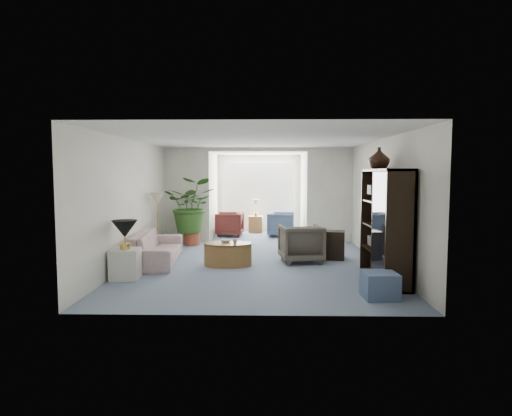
{
  "coord_description": "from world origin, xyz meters",
  "views": [
    {
      "loc": [
        0.19,
        -8.45,
        1.84
      ],
      "look_at": [
        0.0,
        0.6,
        1.1
      ],
      "focal_mm": 30.35,
      "sensor_mm": 36.0,
      "label": 1
    }
  ],
  "objects_px": {
    "wingback_chair": "(301,243)",
    "sunroom_chair_maroon": "(229,224)",
    "coffee_table": "(228,254)",
    "sofa": "(156,248)",
    "cabinet_urn": "(379,158)",
    "plant_pot": "(192,239)",
    "ottoman": "(380,285)",
    "sunroom_table": "(256,224)",
    "end_table": "(125,264)",
    "coffee_cup": "(235,242)",
    "sunroom_chair_blue": "(281,224)",
    "coffee_bowl": "(226,241)",
    "entertainment_cabinet": "(385,225)",
    "framed_picture": "(383,180)",
    "floor_lamp": "(157,199)",
    "side_table_dark": "(333,245)",
    "table_lamp": "(125,229)"
  },
  "relations": [
    {
      "from": "coffee_cup",
      "to": "sunroom_chair_blue",
      "type": "height_order",
      "value": "sunroom_chair_blue"
    },
    {
      "from": "ottoman",
      "to": "framed_picture",
      "type": "bearing_deg",
      "value": 74.37
    },
    {
      "from": "end_table",
      "to": "table_lamp",
      "type": "bearing_deg",
      "value": 0.0
    },
    {
      "from": "sofa",
      "to": "ottoman",
      "type": "relative_size",
      "value": 4.44
    },
    {
      "from": "coffee_table",
      "to": "end_table",
      "type": "bearing_deg",
      "value": -146.11
    },
    {
      "from": "sofa",
      "to": "coffee_table",
      "type": "relative_size",
      "value": 2.25
    },
    {
      "from": "wingback_chair",
      "to": "ottoman",
      "type": "bearing_deg",
      "value": 101.54
    },
    {
      "from": "coffee_table",
      "to": "coffee_bowl",
      "type": "bearing_deg",
      "value": 116.57
    },
    {
      "from": "wingback_chair",
      "to": "sunroom_chair_blue",
      "type": "distance_m",
      "value": 3.64
    },
    {
      "from": "wingback_chair",
      "to": "entertainment_cabinet",
      "type": "bearing_deg",
      "value": 121.75
    },
    {
      "from": "table_lamp",
      "to": "side_table_dark",
      "type": "distance_m",
      "value": 4.31
    },
    {
      "from": "entertainment_cabinet",
      "to": "sunroom_chair_maroon",
      "type": "relative_size",
      "value": 2.48
    },
    {
      "from": "sunroom_chair_blue",
      "to": "sunroom_table",
      "type": "distance_m",
      "value": 1.07
    },
    {
      "from": "cabinet_urn",
      "to": "sunroom_table",
      "type": "height_order",
      "value": "cabinet_urn"
    },
    {
      "from": "coffee_bowl",
      "to": "entertainment_cabinet",
      "type": "height_order",
      "value": "entertainment_cabinet"
    },
    {
      "from": "ottoman",
      "to": "end_table",
      "type": "bearing_deg",
      "value": 165.32
    },
    {
      "from": "sofa",
      "to": "floor_lamp",
      "type": "xyz_separation_m",
      "value": [
        -0.26,
        1.15,
        0.94
      ]
    },
    {
      "from": "framed_picture",
      "to": "entertainment_cabinet",
      "type": "height_order",
      "value": "entertainment_cabinet"
    },
    {
      "from": "sunroom_chair_blue",
      "to": "entertainment_cabinet",
      "type": "bearing_deg",
      "value": -158.8
    },
    {
      "from": "framed_picture",
      "to": "coffee_cup",
      "type": "xyz_separation_m",
      "value": [
        -2.86,
        0.02,
        -1.21
      ]
    },
    {
      "from": "coffee_table",
      "to": "coffee_bowl",
      "type": "height_order",
      "value": "coffee_bowl"
    },
    {
      "from": "cabinet_urn",
      "to": "plant_pot",
      "type": "height_order",
      "value": "cabinet_urn"
    },
    {
      "from": "coffee_cup",
      "to": "side_table_dark",
      "type": "height_order",
      "value": "side_table_dark"
    },
    {
      "from": "entertainment_cabinet",
      "to": "plant_pot",
      "type": "distance_m",
      "value": 5.36
    },
    {
      "from": "coffee_table",
      "to": "cabinet_urn",
      "type": "height_order",
      "value": "cabinet_urn"
    },
    {
      "from": "coffee_cup",
      "to": "sunroom_table",
      "type": "bearing_deg",
      "value": 86.44
    },
    {
      "from": "ottoman",
      "to": "sunroom_table",
      "type": "bearing_deg",
      "value": 105.81
    },
    {
      "from": "end_table",
      "to": "coffee_table",
      "type": "distance_m",
      "value": 2.03
    },
    {
      "from": "cabinet_urn",
      "to": "plant_pot",
      "type": "distance_m",
      "value": 5.34
    },
    {
      "from": "coffee_bowl",
      "to": "cabinet_urn",
      "type": "xyz_separation_m",
      "value": [
        2.83,
        -0.75,
        1.62
      ]
    },
    {
      "from": "side_table_dark",
      "to": "entertainment_cabinet",
      "type": "bearing_deg",
      "value": -71.95
    },
    {
      "from": "cabinet_urn",
      "to": "sofa",
      "type": "bearing_deg",
      "value": 168.5
    },
    {
      "from": "framed_picture",
      "to": "floor_lamp",
      "type": "xyz_separation_m",
      "value": [
        -4.75,
        1.49,
        -0.45
      ]
    },
    {
      "from": "sofa",
      "to": "entertainment_cabinet",
      "type": "height_order",
      "value": "entertainment_cabinet"
    },
    {
      "from": "coffee_table",
      "to": "side_table_dark",
      "type": "relative_size",
      "value": 1.57
    },
    {
      "from": "framed_picture",
      "to": "coffee_table",
      "type": "bearing_deg",
      "value": 177.67
    },
    {
      "from": "coffee_table",
      "to": "coffee_bowl",
      "type": "xyz_separation_m",
      "value": [
        -0.05,
        0.1,
        0.25
      ]
    },
    {
      "from": "coffee_table",
      "to": "sofa",
      "type": "bearing_deg",
      "value": 171.56
    },
    {
      "from": "sofa",
      "to": "sunroom_chair_blue",
      "type": "height_order",
      "value": "sunroom_chair_blue"
    },
    {
      "from": "table_lamp",
      "to": "coffee_table",
      "type": "distance_m",
      "value": 2.13
    },
    {
      "from": "coffee_cup",
      "to": "sunroom_chair_maroon",
      "type": "height_order",
      "value": "sunroom_chair_maroon"
    },
    {
      "from": "plant_pot",
      "to": "sunroom_table",
      "type": "xyz_separation_m",
      "value": [
        1.59,
        2.33,
        0.09
      ]
    },
    {
      "from": "sunroom_chair_maroon",
      "to": "sunroom_chair_blue",
      "type": "bearing_deg",
      "value": 94.22
    },
    {
      "from": "sunroom_chair_blue",
      "to": "sofa",
      "type": "bearing_deg",
      "value": 148.93
    },
    {
      "from": "side_table_dark",
      "to": "entertainment_cabinet",
      "type": "distance_m",
      "value": 2.04
    },
    {
      "from": "ottoman",
      "to": "sunroom_table",
      "type": "distance_m",
      "value": 7.24
    },
    {
      "from": "sunroom_chair_blue",
      "to": "coffee_bowl",
      "type": "bearing_deg",
      "value": 166.47
    },
    {
      "from": "end_table",
      "to": "coffee_cup",
      "type": "xyz_separation_m",
      "value": [
        1.83,
        1.03,
        0.23
      ]
    },
    {
      "from": "wingback_chair",
      "to": "sunroom_chair_maroon",
      "type": "bearing_deg",
      "value": -72.36
    },
    {
      "from": "coffee_bowl",
      "to": "ottoman",
      "type": "relative_size",
      "value": 0.45
    }
  ]
}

